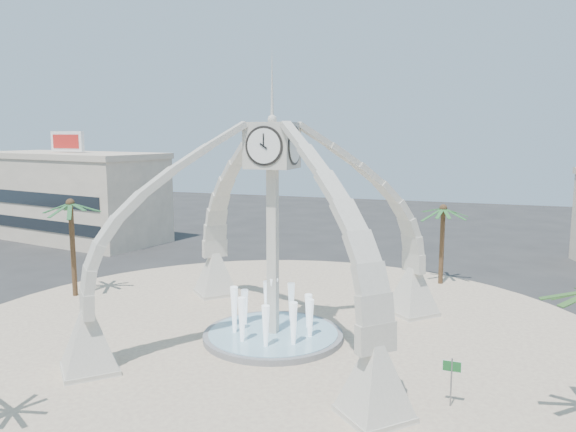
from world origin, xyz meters
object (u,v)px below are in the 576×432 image
(fountain, at_px, (273,334))
(palm_north, at_px, (443,210))
(street_sign, at_px, (452,372))
(palm_west, at_px, (70,205))
(clock_tower, at_px, (273,228))

(fountain, distance_m, palm_north, 18.33)
(palm_north, bearing_deg, street_sign, -85.29)
(palm_west, relative_size, palm_north, 1.12)
(palm_west, bearing_deg, palm_north, 25.50)
(fountain, relative_size, palm_north, 1.19)
(palm_west, bearing_deg, street_sign, -17.93)
(palm_west, bearing_deg, fountain, -11.84)
(palm_north, height_order, street_sign, palm_north)
(fountain, xyz_separation_m, palm_north, (8.34, 15.33, 5.61))
(clock_tower, distance_m, palm_west, 16.90)
(clock_tower, relative_size, palm_north, 2.68)
(clock_tower, xyz_separation_m, palm_north, (8.34, 15.33, -0.59))
(fountain, xyz_separation_m, palm_west, (-16.54, 3.47, 6.39))
(fountain, relative_size, palm_west, 1.06)
(fountain, xyz_separation_m, street_sign, (10.02, -5.12, 1.30))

